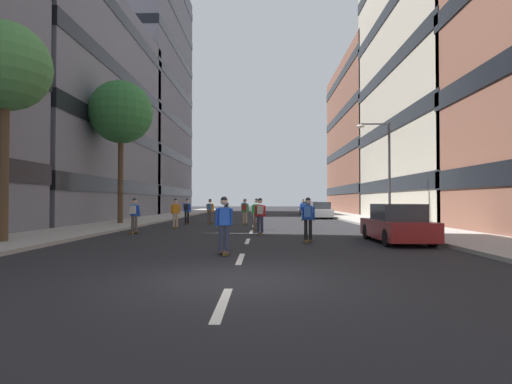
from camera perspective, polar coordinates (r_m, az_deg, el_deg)
name	(u,v)px	position (r m, az deg, el deg)	size (l,w,h in m)	color
ground_plane	(256,220)	(35.26, 0.02, -3.90)	(160.21, 160.21, 0.00)	black
sidewalk_left	(162,217)	(39.79, -13.05, -3.46)	(3.91, 73.43, 0.14)	#9E9991
sidewalk_right	(352,217)	(39.48, 13.38, -3.47)	(3.91, 73.43, 0.14)	#9E9991
lane_markings	(256,219)	(36.55, 0.06, -3.79)	(0.16, 62.20, 0.01)	silver
building_left_mid	(52,109)	(39.22, -26.76, 10.33)	(12.84, 23.24, 18.64)	slate
building_left_far	(132,90)	(59.66, -17.01, 13.53)	(12.84, 21.00, 33.37)	slate
building_right_mid	(464,74)	(39.30, 27.14, 14.57)	(12.84, 20.18, 24.33)	#BCB29E
building_right_far	(387,137)	(57.96, 17.99, 7.37)	(12.84, 22.82, 20.30)	brown
parked_car_near	(320,211)	(37.97, 9.02, -2.63)	(1.82, 4.40, 1.52)	silver
parked_car_mid	(309,209)	(47.52, 7.42, -2.35)	(1.82, 4.40, 1.52)	navy
parked_car_far	(397,225)	(16.89, 19.18, -4.38)	(1.82, 4.40, 1.52)	maroon
street_tree_near	(121,113)	(29.53, -18.44, 10.52)	(4.24, 4.24, 9.65)	#4C3823
street_tree_mid	(5,68)	(18.46, -31.82, 14.61)	(3.32, 3.32, 8.22)	#4C3823
streetlamp_right	(384,162)	(27.10, 17.48, 4.11)	(2.13, 0.30, 6.50)	#3F3F44
skater_0	(224,222)	(12.51, -4.51, -4.27)	(0.57, 0.92, 1.78)	brown
skater_1	(303,209)	(33.72, 6.64, -2.34)	(0.57, 0.92, 1.78)	brown
skater_2	(210,210)	(28.88, -6.49, -2.47)	(0.56, 0.92, 1.78)	brown
skater_3	(226,207)	(42.06, -4.17, -2.08)	(0.55, 0.91, 1.78)	brown
skater_4	(245,210)	(27.93, -1.58, -2.52)	(0.56, 0.92, 1.78)	brown
skater_5	(260,214)	(19.65, 0.58, -3.07)	(0.54, 0.91, 1.78)	brown
skater_6	(244,207)	(39.32, -1.66, -2.18)	(0.53, 0.90, 1.78)	brown
skater_7	(256,212)	(22.83, 0.04, -2.89)	(0.55, 0.92, 1.78)	brown
skater_8	(134,213)	(21.06, -16.75, -2.89)	(0.56, 0.92, 1.78)	brown
skater_9	(187,210)	(28.69, -9.70, -2.47)	(0.56, 0.92, 1.78)	brown
skater_10	(175,212)	(24.55, -11.25, -2.75)	(0.55, 0.92, 1.78)	brown
skater_11	(308,217)	(16.25, 7.32, -3.45)	(0.57, 0.92, 1.78)	brown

